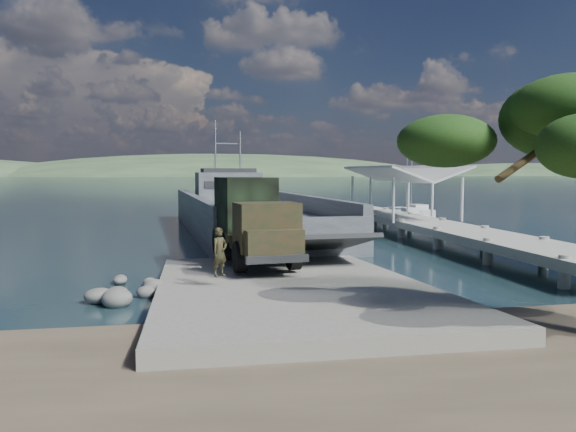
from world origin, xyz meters
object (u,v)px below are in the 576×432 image
at_px(sailboat_near, 407,214).
at_px(sailboat_far, 412,212).
at_px(military_truck, 252,220).
at_px(soldier, 220,262).
at_px(landing_craft, 247,221).
at_px(pier, 407,213).

xyz_separation_m(sailboat_near, sailboat_far, (1.45, 2.12, 0.06)).
height_order(military_truck, sailboat_near, sailboat_near).
xyz_separation_m(soldier, sailboat_near, (21.30, 34.28, -1.08)).
height_order(landing_craft, sailboat_far, landing_craft).
relative_size(pier, soldier, 24.01).
distance_m(military_truck, sailboat_near, 34.44).
bearing_deg(pier, military_truck, -133.86).
relative_size(landing_craft, sailboat_far, 4.74).
xyz_separation_m(pier, sailboat_near, (5.62, 13.98, -1.26)).
distance_m(sailboat_near, sailboat_far, 2.57).
bearing_deg(soldier, military_truck, 34.34).
distance_m(pier, military_truck, 19.95).
bearing_deg(soldier, sailboat_near, 19.96).
bearing_deg(sailboat_near, soldier, -122.53).
relative_size(pier, sailboat_near, 6.89).
bearing_deg(sailboat_near, military_truck, -125.10).
relative_size(pier, sailboat_far, 5.81).
height_order(pier, sailboat_near, sailboat_near).
bearing_deg(soldier, pier, 14.13).
relative_size(military_truck, sailboat_near, 1.39).
xyz_separation_m(military_truck, sailboat_near, (19.43, 28.36, -2.16)).
bearing_deg(military_truck, soldier, -113.67).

